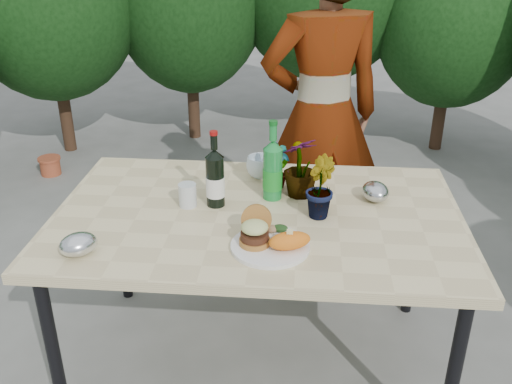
# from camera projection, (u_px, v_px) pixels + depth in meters

# --- Properties ---
(ground) EXTENTS (80.00, 80.00, 0.00)m
(ground) POSITION_uv_depth(u_px,v_px,m) (258.00, 359.00, 2.57)
(ground) COLOR #61605C
(ground) RESTS_ON ground
(patio_table) EXTENTS (1.60, 1.00, 0.75)m
(patio_table) POSITION_uv_depth(u_px,v_px,m) (258.00, 225.00, 2.27)
(patio_table) COLOR beige
(patio_table) RESTS_ON ground
(shrub_hedge) EXTENTS (6.76, 5.26, 2.26)m
(shrub_hedge) POSITION_uv_depth(u_px,v_px,m) (316.00, 24.00, 3.62)
(shrub_hedge) COLOR #382316
(shrub_hedge) RESTS_ON ground
(dinner_plate) EXTENTS (0.28, 0.28, 0.01)m
(dinner_plate) POSITION_uv_depth(u_px,v_px,m) (270.00, 246.00, 2.00)
(dinner_plate) COLOR white
(dinner_plate) RESTS_ON patio_table
(burger_stack) EXTENTS (0.11, 0.16, 0.11)m
(burger_stack) POSITION_uv_depth(u_px,v_px,m) (255.00, 230.00, 2.00)
(burger_stack) COLOR #B7722D
(burger_stack) RESTS_ON dinner_plate
(sweet_potato) EXTENTS (0.17, 0.12, 0.06)m
(sweet_potato) POSITION_uv_depth(u_px,v_px,m) (290.00, 241.00, 1.96)
(sweet_potato) COLOR orange
(sweet_potato) RESTS_ON dinner_plate
(grilled_veg) EXTENTS (0.08, 0.05, 0.03)m
(grilled_veg) POSITION_uv_depth(u_px,v_px,m) (277.00, 228.00, 2.08)
(grilled_veg) COLOR olive
(grilled_veg) RESTS_ON dinner_plate
(wine_bottle) EXTENTS (0.08, 0.08, 0.32)m
(wine_bottle) POSITION_uv_depth(u_px,v_px,m) (215.00, 179.00, 2.25)
(wine_bottle) COLOR black
(wine_bottle) RESTS_ON patio_table
(sparkling_water) EXTENTS (0.08, 0.08, 0.33)m
(sparkling_water) POSITION_uv_depth(u_px,v_px,m) (273.00, 171.00, 2.31)
(sparkling_water) COLOR #177E31
(sparkling_water) RESTS_ON patio_table
(plastic_cup) EXTENTS (0.07, 0.07, 0.09)m
(plastic_cup) POSITION_uv_depth(u_px,v_px,m) (188.00, 195.00, 2.28)
(plastic_cup) COLOR silver
(plastic_cup) RESTS_ON patio_table
(seedling_left) EXTENTS (0.12, 0.13, 0.21)m
(seedling_left) POSITION_uv_depth(u_px,v_px,m) (279.00, 165.00, 2.41)
(seedling_left) COLOR #255D20
(seedling_left) RESTS_ON patio_table
(seedling_mid) EXTENTS (0.13, 0.15, 0.24)m
(seedling_mid) POSITION_uv_depth(u_px,v_px,m) (319.00, 187.00, 2.17)
(seedling_mid) COLOR #23561D
(seedling_mid) RESTS_ON patio_table
(seedling_right) EXTENTS (0.20, 0.20, 0.25)m
(seedling_right) POSITION_uv_depth(u_px,v_px,m) (300.00, 167.00, 2.33)
(seedling_right) COLOR #20551D
(seedling_right) RESTS_ON patio_table
(blue_bowl) EXTENTS (0.15, 0.15, 0.10)m
(blue_bowl) POSITION_uv_depth(u_px,v_px,m) (260.00, 167.00, 2.53)
(blue_bowl) COLOR silver
(blue_bowl) RESTS_ON patio_table
(foil_packet_left) EXTENTS (0.17, 0.17, 0.08)m
(foil_packet_left) POSITION_uv_depth(u_px,v_px,m) (78.00, 244.00, 1.96)
(foil_packet_left) COLOR silver
(foil_packet_left) RESTS_ON patio_table
(foil_packet_right) EXTENTS (0.14, 0.15, 0.08)m
(foil_packet_right) POSITION_uv_depth(u_px,v_px,m) (375.00, 192.00, 2.33)
(foil_packet_right) COLOR #ACAFB3
(foil_packet_right) RESTS_ON patio_table
(person) EXTENTS (0.74, 0.59, 1.76)m
(person) POSITION_uv_depth(u_px,v_px,m) (321.00, 116.00, 2.91)
(person) COLOR #97634B
(person) RESTS_ON ground
(terracotta_pot) EXTENTS (0.17, 0.17, 0.14)m
(terracotta_pot) POSITION_uv_depth(u_px,v_px,m) (50.00, 166.00, 4.37)
(terracotta_pot) COLOR #A5482A
(terracotta_pot) RESTS_ON ground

